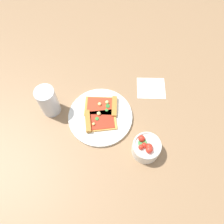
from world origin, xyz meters
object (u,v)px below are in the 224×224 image
at_px(pizza_slice_far, 98,120).
at_px(paper_napkin, 151,88).
at_px(pizza_slice_near, 104,106).
at_px(soda_glass, 48,101).
at_px(salad_bowl, 146,148).
at_px(plate, 100,117).

relative_size(pizza_slice_far, paper_napkin, 1.03).
bearing_deg(pizza_slice_near, soda_glass, -7.53).
bearing_deg(salad_bowl, paper_napkin, -107.51).
bearing_deg(soda_glass, paper_napkin, -174.42).
height_order(pizza_slice_near, soda_glass, soda_glass).
distance_m(salad_bowl, paper_napkin, 0.29).
bearing_deg(plate, pizza_slice_far, 58.16).
relative_size(plate, soda_glass, 1.91).
bearing_deg(pizza_slice_near, paper_napkin, -162.13).
distance_m(plate, salad_bowl, 0.23).
bearing_deg(soda_glass, plate, 161.30).
bearing_deg(salad_bowl, pizza_slice_far, -41.66).
relative_size(plate, salad_bowl, 2.49).
relative_size(pizza_slice_near, salad_bowl, 1.39).
relative_size(soda_glass, paper_napkin, 1.13).
bearing_deg(paper_napkin, plate, 24.54).
bearing_deg(pizza_slice_far, pizza_slice_near, -118.31).
bearing_deg(pizza_slice_far, paper_napkin, -152.71).
distance_m(plate, soda_glass, 0.21).
height_order(plate, salad_bowl, salad_bowl).
height_order(pizza_slice_far, salad_bowl, salad_bowl).
xyz_separation_m(plate, pizza_slice_far, (0.01, 0.02, 0.01)).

